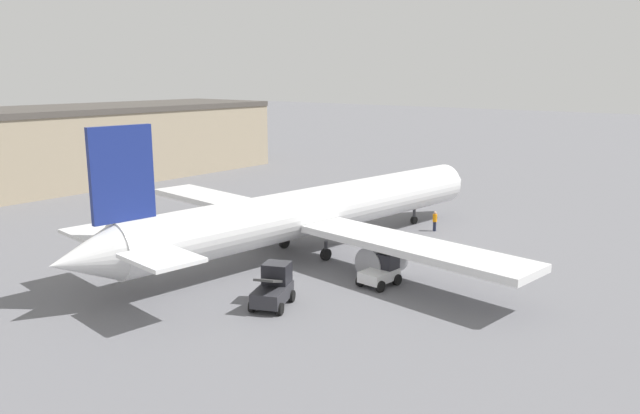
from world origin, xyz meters
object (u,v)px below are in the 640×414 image
at_px(baggage_tug, 381,271).
at_px(belt_loader_truck, 274,287).
at_px(airplane, 311,213).
at_px(ground_crew_worker, 435,221).

distance_m(baggage_tug, belt_loader_truck, 7.80).
bearing_deg(belt_loader_truck, airplane, 4.72).
height_order(airplane, baggage_tug, airplane).
height_order(baggage_tug, belt_loader_truck, belt_loader_truck).
bearing_deg(baggage_tug, belt_loader_truck, 160.85).
bearing_deg(belt_loader_truck, ground_crew_worker, -20.52).
relative_size(airplane, ground_crew_worker, 23.16).
distance_m(ground_crew_worker, baggage_tug, 15.73).
bearing_deg(belt_loader_truck, baggage_tug, -46.48).
bearing_deg(ground_crew_worker, belt_loader_truck, 132.96).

